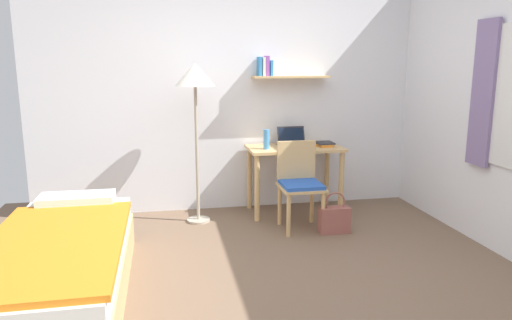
{
  "coord_description": "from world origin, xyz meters",
  "views": [
    {
      "loc": [
        -0.79,
        -3.16,
        1.62
      ],
      "look_at": [
        -0.07,
        0.51,
        0.85
      ],
      "focal_mm": 33.35,
      "sensor_mm": 36.0,
      "label": 1
    }
  ],
  "objects_px": {
    "laptop": "(292,141)",
    "desk_chair": "(300,181)",
    "bed": "(60,267)",
    "standing_lamp": "(195,84)",
    "book_stack": "(324,144)",
    "handbag": "(334,219)",
    "desk": "(294,160)",
    "water_bottle": "(266,139)"
  },
  "relations": [
    {
      "from": "laptop",
      "to": "desk_chair",
      "type": "bearing_deg",
      "value": -97.37
    },
    {
      "from": "bed",
      "to": "standing_lamp",
      "type": "xyz_separation_m",
      "value": [
        1.06,
        1.49,
        1.18
      ]
    },
    {
      "from": "bed",
      "to": "standing_lamp",
      "type": "bearing_deg",
      "value": 54.65
    },
    {
      "from": "desk_chair",
      "to": "book_stack",
      "type": "distance_m",
      "value": 0.68
    },
    {
      "from": "book_stack",
      "to": "handbag",
      "type": "height_order",
      "value": "book_stack"
    },
    {
      "from": "book_stack",
      "to": "handbag",
      "type": "relative_size",
      "value": 0.6
    },
    {
      "from": "desk_chair",
      "to": "book_stack",
      "type": "xyz_separation_m",
      "value": [
        0.41,
        0.47,
        0.28
      ]
    },
    {
      "from": "desk",
      "to": "standing_lamp",
      "type": "xyz_separation_m",
      "value": [
        -1.06,
        -0.12,
        0.83
      ]
    },
    {
      "from": "book_stack",
      "to": "desk_chair",
      "type": "bearing_deg",
      "value": -130.59
    },
    {
      "from": "desk_chair",
      "to": "handbag",
      "type": "xyz_separation_m",
      "value": [
        0.29,
        -0.22,
        -0.34
      ]
    },
    {
      "from": "desk",
      "to": "laptop",
      "type": "bearing_deg",
      "value": 97.26
    },
    {
      "from": "desk_chair",
      "to": "laptop",
      "type": "xyz_separation_m",
      "value": [
        0.07,
        0.57,
        0.31
      ]
    },
    {
      "from": "bed",
      "to": "desk",
      "type": "xyz_separation_m",
      "value": [
        2.11,
        1.61,
        0.35
      ]
    },
    {
      "from": "standing_lamp",
      "to": "book_stack",
      "type": "xyz_separation_m",
      "value": [
        1.38,
        0.1,
        -0.66
      ]
    },
    {
      "from": "water_bottle",
      "to": "laptop",
      "type": "bearing_deg",
      "value": 25.62
    },
    {
      "from": "laptop",
      "to": "water_bottle",
      "type": "height_order",
      "value": "water_bottle"
    },
    {
      "from": "desk_chair",
      "to": "laptop",
      "type": "distance_m",
      "value": 0.65
    },
    {
      "from": "desk",
      "to": "desk_chair",
      "type": "relative_size",
      "value": 1.18
    },
    {
      "from": "desk_chair",
      "to": "book_stack",
      "type": "height_order",
      "value": "desk_chair"
    },
    {
      "from": "standing_lamp",
      "to": "laptop",
      "type": "xyz_separation_m",
      "value": [
        1.05,
        0.2,
        -0.63
      ]
    },
    {
      "from": "standing_lamp",
      "to": "handbag",
      "type": "distance_m",
      "value": 1.89
    },
    {
      "from": "laptop",
      "to": "book_stack",
      "type": "relative_size",
      "value": 1.26
    },
    {
      "from": "desk",
      "to": "water_bottle",
      "type": "bearing_deg",
      "value": -167.21
    },
    {
      "from": "book_stack",
      "to": "desk",
      "type": "bearing_deg",
      "value": 176.23
    },
    {
      "from": "handbag",
      "to": "standing_lamp",
      "type": "bearing_deg",
      "value": 154.91
    },
    {
      "from": "laptop",
      "to": "book_stack",
      "type": "xyz_separation_m",
      "value": [
        0.33,
        -0.1,
        -0.03
      ]
    },
    {
      "from": "book_stack",
      "to": "laptop",
      "type": "bearing_deg",
      "value": 163.41
    },
    {
      "from": "desk_chair",
      "to": "book_stack",
      "type": "relative_size",
      "value": 3.5
    },
    {
      "from": "desk",
      "to": "standing_lamp",
      "type": "relative_size",
      "value": 0.63
    },
    {
      "from": "desk",
      "to": "book_stack",
      "type": "relative_size",
      "value": 4.13
    },
    {
      "from": "bed",
      "to": "desk",
      "type": "distance_m",
      "value": 2.68
    },
    {
      "from": "bed",
      "to": "laptop",
      "type": "relative_size",
      "value": 6.59
    },
    {
      "from": "bed",
      "to": "desk_chair",
      "type": "height_order",
      "value": "desk_chair"
    },
    {
      "from": "desk",
      "to": "laptop",
      "type": "xyz_separation_m",
      "value": [
        -0.01,
        0.08,
        0.19
      ]
    },
    {
      "from": "water_bottle",
      "to": "handbag",
      "type": "relative_size",
      "value": 0.51
    },
    {
      "from": "desk_chair",
      "to": "water_bottle",
      "type": "relative_size",
      "value": 4.14
    },
    {
      "from": "bed",
      "to": "handbag",
      "type": "height_order",
      "value": "bed"
    },
    {
      "from": "bed",
      "to": "water_bottle",
      "type": "relative_size",
      "value": 9.83
    },
    {
      "from": "laptop",
      "to": "book_stack",
      "type": "height_order",
      "value": "laptop"
    },
    {
      "from": "standing_lamp",
      "to": "water_bottle",
      "type": "height_order",
      "value": "standing_lamp"
    },
    {
      "from": "desk",
      "to": "laptop",
      "type": "height_order",
      "value": "laptop"
    },
    {
      "from": "bed",
      "to": "book_stack",
      "type": "relative_size",
      "value": 8.31
    }
  ]
}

